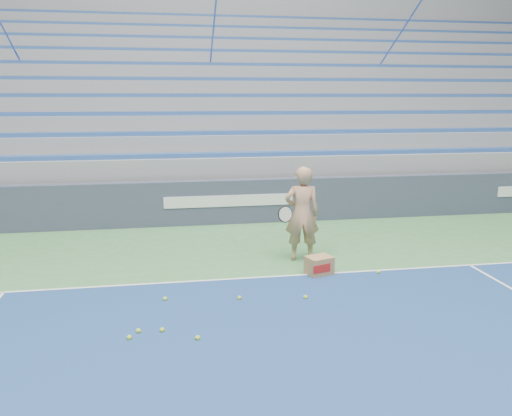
# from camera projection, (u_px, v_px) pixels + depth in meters

# --- Properties ---
(sponsor_barrier) EXTENTS (30.00, 0.32, 1.10)m
(sponsor_barrier) POSITION_uv_depth(u_px,v_px,m) (229.00, 202.00, 12.47)
(sponsor_barrier) COLOR #373E54
(sponsor_barrier) RESTS_ON ground
(bleachers) EXTENTS (31.00, 9.15, 7.30)m
(bleachers) POSITION_uv_depth(u_px,v_px,m) (210.00, 119.00, 17.58)
(bleachers) COLOR gray
(bleachers) RESTS_ON ground
(tennis_player) EXTENTS (0.96, 0.88, 1.83)m
(tennis_player) POSITION_uv_depth(u_px,v_px,m) (302.00, 214.00, 9.55)
(tennis_player) COLOR tan
(tennis_player) RESTS_ON ground
(ball_box) EXTENTS (0.52, 0.45, 0.33)m
(ball_box) POSITION_uv_depth(u_px,v_px,m) (319.00, 266.00, 8.90)
(ball_box) COLOR olive
(ball_box) RESTS_ON ground
(tennis_ball_0) EXTENTS (0.07, 0.07, 0.07)m
(tennis_ball_0) POSITION_uv_depth(u_px,v_px,m) (162.00, 330.00, 6.72)
(tennis_ball_0) COLOR #B2D92C
(tennis_ball_0) RESTS_ON ground
(tennis_ball_1) EXTENTS (0.07, 0.07, 0.07)m
(tennis_ball_1) POSITION_uv_depth(u_px,v_px,m) (138.00, 331.00, 6.70)
(tennis_ball_1) COLOR #B2D92C
(tennis_ball_1) RESTS_ON ground
(tennis_ball_2) EXTENTS (0.07, 0.07, 0.07)m
(tennis_ball_2) POSITION_uv_depth(u_px,v_px,m) (198.00, 338.00, 6.50)
(tennis_ball_2) COLOR #B2D92C
(tennis_ball_2) RESTS_ON ground
(tennis_ball_3) EXTENTS (0.07, 0.07, 0.07)m
(tennis_ball_3) POSITION_uv_depth(u_px,v_px,m) (239.00, 298.00, 7.80)
(tennis_ball_3) COLOR #B2D92C
(tennis_ball_3) RESTS_ON ground
(tennis_ball_4) EXTENTS (0.07, 0.07, 0.07)m
(tennis_ball_4) POSITION_uv_depth(u_px,v_px,m) (306.00, 297.00, 7.83)
(tennis_ball_4) COLOR #B2D92C
(tennis_ball_4) RESTS_ON ground
(tennis_ball_5) EXTENTS (0.07, 0.07, 0.07)m
(tennis_ball_5) POSITION_uv_depth(u_px,v_px,m) (165.00, 299.00, 7.76)
(tennis_ball_5) COLOR #B2D92C
(tennis_ball_5) RESTS_ON ground
(tennis_ball_6) EXTENTS (0.07, 0.07, 0.07)m
(tennis_ball_6) POSITION_uv_depth(u_px,v_px,m) (129.00, 338.00, 6.51)
(tennis_ball_6) COLOR #B2D92C
(tennis_ball_6) RESTS_ON ground
(tennis_ball_7) EXTENTS (0.07, 0.07, 0.07)m
(tennis_ball_7) POSITION_uv_depth(u_px,v_px,m) (378.00, 272.00, 8.95)
(tennis_ball_7) COLOR #B2D92C
(tennis_ball_7) RESTS_ON ground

